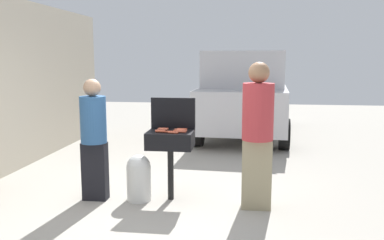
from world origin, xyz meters
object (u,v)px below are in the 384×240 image
hot_dog_0 (178,131)px  hot_dog_3 (162,129)px  hot_dog_4 (179,130)px  propane_tank (139,177)px  hot_dog_8 (182,129)px  hot_dog_10 (160,131)px  person_left (94,135)px  hot_dog_2 (170,132)px  parked_minivan (245,93)px  hot_dog_5 (160,131)px  bbq_grill (170,142)px  hot_dog_6 (182,130)px  person_right (258,131)px  hot_dog_1 (173,133)px  hot_dog_7 (164,129)px  hot_dog_9 (181,132)px

hot_dog_0 → hot_dog_3: 0.24m
hot_dog_4 → propane_tank: (-0.52, -0.16, -0.61)m
hot_dog_4 → propane_tank: hot_dog_4 is taller
hot_dog_8 → hot_dog_10: (-0.27, -0.16, 0.00)m
hot_dog_8 → person_left: person_left is taller
hot_dog_0 → hot_dog_2: size_ratio=1.00×
hot_dog_4 → parked_minivan: parked_minivan is taller
hot_dog_3 → hot_dog_5: same height
bbq_grill → hot_dog_6: 0.22m
hot_dog_8 → person_right: 1.03m
person_right → hot_dog_1: bearing=-2.5°
hot_dog_1 → parked_minivan: 5.03m
hot_dog_1 → hot_dog_8: size_ratio=1.00×
hot_dog_7 → hot_dog_10: bearing=-94.8°
bbq_grill → person_right: 1.15m
hot_dog_1 → person_left: bearing=179.0°
hot_dog_0 → hot_dog_3: (-0.23, 0.09, 0.00)m
parked_minivan → hot_dog_5: bearing=81.0°
hot_dog_5 → hot_dog_8: size_ratio=1.00×
hot_dog_7 → hot_dog_10: size_ratio=1.00×
hot_dog_3 → hot_dog_7: same height
hot_dog_10 → parked_minivan: size_ratio=0.03×
hot_dog_6 → hot_dog_10: bearing=-169.5°
person_left → hot_dog_1: bearing=-6.6°
hot_dog_5 → hot_dog_6: same height
hot_dog_8 → hot_dog_9: (0.02, -0.20, 0.00)m
hot_dog_10 → person_left: size_ratio=0.08×
hot_dog_2 → hot_dog_7: 0.26m
hot_dog_5 → parked_minivan: size_ratio=0.03×
hot_dog_3 → hot_dog_8: 0.26m
hot_dog_6 → parked_minivan: parked_minivan is taller
hot_dog_4 → hot_dog_8: size_ratio=1.00×
hot_dog_1 → hot_dog_4: (0.05, 0.22, 0.00)m
hot_dog_5 → parked_minivan: 5.01m
hot_dog_2 → hot_dog_9: bearing=9.2°
propane_tank → person_right: person_right is taller
propane_tank → hot_dog_9: bearing=1.3°
hot_dog_5 → propane_tank: 0.68m
hot_dog_1 → hot_dog_8: same height
hot_dog_2 → hot_dog_7: (-0.13, 0.22, 0.00)m
hot_dog_7 → hot_dog_10: (-0.01, -0.16, 0.00)m
hot_dog_8 → propane_tank: 0.85m
hot_dog_1 → hot_dog_9: size_ratio=1.00×
hot_dog_2 → hot_dog_10: size_ratio=1.00×
hot_dog_7 → person_right: 1.27m
propane_tank → hot_dog_7: bearing=35.7°
hot_dog_6 → person_right: size_ratio=0.07×
hot_dog_10 → hot_dog_0: bearing=2.4°
hot_dog_2 → hot_dog_9: 0.14m
hot_dog_8 → person_right: size_ratio=0.07×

